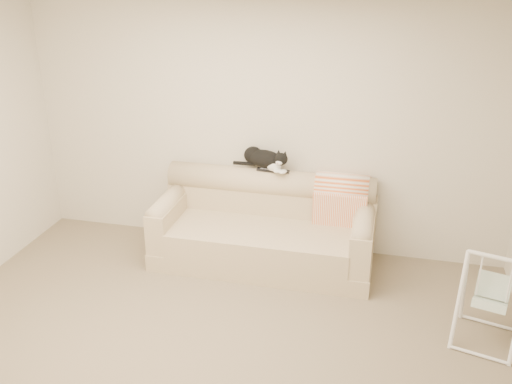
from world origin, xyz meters
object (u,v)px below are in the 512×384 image
at_px(remote_b, 281,171).
at_px(baby_swing, 491,299).
at_px(remote_a, 266,170).
at_px(tuxedo_cat, 265,159).
at_px(sofa, 265,229).

relative_size(remote_b, baby_swing, 0.22).
bearing_deg(remote_b, remote_a, -177.53).
xyz_separation_m(tuxedo_cat, baby_swing, (2.12, -1.16, -0.61)).
relative_size(sofa, remote_a, 11.99).
bearing_deg(remote_b, baby_swing, -30.05).
xyz_separation_m(remote_a, tuxedo_cat, (-0.02, 0.04, 0.10)).
relative_size(sofa, remote_b, 12.77).
bearing_deg(sofa, remote_a, 101.76).
bearing_deg(remote_a, tuxedo_cat, 115.05).
xyz_separation_m(remote_b, baby_swing, (1.94, -1.12, -0.51)).
distance_m(sofa, tuxedo_cat, 0.71).
xyz_separation_m(sofa, remote_a, (-0.05, 0.22, 0.56)).
bearing_deg(sofa, tuxedo_cat, 103.91).
bearing_deg(remote_a, baby_swing, -27.95).
xyz_separation_m(remote_b, tuxedo_cat, (-0.18, 0.03, 0.10)).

